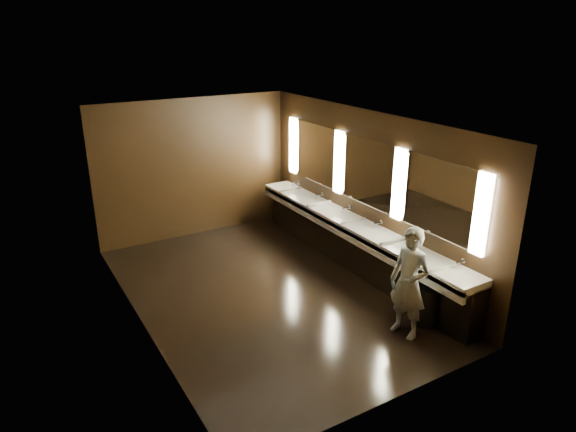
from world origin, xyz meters
name	(u,v)px	position (x,y,z in m)	size (l,w,h in m)	color
floor	(266,292)	(0.00, 0.00, 0.00)	(6.00, 6.00, 0.00)	black
ceiling	(264,121)	(0.00, 0.00, 2.80)	(4.00, 6.00, 0.02)	#2D2D2B
wall_back	(194,168)	(0.00, 3.00, 1.40)	(4.00, 0.02, 2.80)	black
wall_front	(398,295)	(0.00, -3.00, 1.40)	(4.00, 0.02, 2.80)	black
wall_left	(135,238)	(-2.00, 0.00, 1.40)	(0.02, 6.00, 2.80)	black
wall_right	(367,192)	(2.00, 0.00, 1.40)	(0.02, 6.00, 2.80)	black
sink_counter	(355,242)	(1.79, 0.00, 0.50)	(0.55, 5.40, 1.01)	black
mirror_band	(367,172)	(1.98, 0.00, 1.75)	(0.06, 5.03, 1.15)	#FAF3CD
person	(409,283)	(1.12, -2.04, 0.80)	(0.58, 0.38, 1.60)	#97BBE2
trash_bin	(427,304)	(1.58, -1.98, 0.30)	(0.39, 0.39, 0.61)	black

